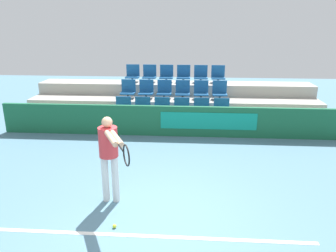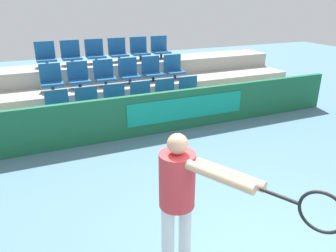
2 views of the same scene
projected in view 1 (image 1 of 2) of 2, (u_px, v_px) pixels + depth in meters
ground_plane at (153, 225)px, 5.45m from camera, size 30.00×30.00×0.00m
court_baseline at (151, 236)px, 5.16m from camera, size 5.15×0.08×0.01m
barrier_wall at (171, 121)px, 9.55m from camera, size 10.01×0.14×0.90m
bleacher_tier_front at (171, 124)px, 10.16m from camera, size 9.61×0.94×0.38m
bleacher_tier_middle at (173, 110)px, 10.99m from camera, size 9.61×0.94×0.76m
bleacher_tier_back at (175, 98)px, 11.82m from camera, size 9.61×0.94×1.14m
stadium_chair_0 at (123, 108)px, 10.24m from camera, size 0.47×0.39×0.60m
stadium_chair_1 at (142, 108)px, 10.20m from camera, size 0.47×0.39×0.60m
stadium_chair_2 at (162, 108)px, 10.16m from camera, size 0.47×0.39×0.60m
stadium_chair_3 at (182, 109)px, 10.11m from camera, size 0.47×0.39×0.60m
stadium_chair_4 at (201, 109)px, 10.07m from camera, size 0.47×0.39×0.60m
stadium_chair_5 at (221, 109)px, 10.03m from camera, size 0.47×0.39×0.60m
stadium_chair_6 at (128, 90)px, 11.01m from camera, size 0.47×0.39×0.60m
stadium_chair_7 at (146, 90)px, 10.97m from camera, size 0.47×0.39×0.60m
stadium_chair_8 at (164, 90)px, 10.93m from camera, size 0.47×0.39×0.60m
stadium_chair_9 at (183, 90)px, 10.89m from camera, size 0.47×0.39×0.60m
stadium_chair_10 at (201, 91)px, 10.85m from camera, size 0.47×0.39×0.60m
stadium_chair_11 at (220, 91)px, 10.81m from camera, size 0.47×0.39×0.60m
stadium_chair_12 at (133, 74)px, 11.79m from camera, size 0.47×0.39×0.60m
stadium_chair_13 at (149, 74)px, 11.74m from camera, size 0.47×0.39×0.60m
stadium_chair_14 at (166, 74)px, 11.70m from camera, size 0.47×0.39×0.60m
stadium_chair_15 at (184, 75)px, 11.66m from camera, size 0.47×0.39×0.60m
stadium_chair_16 at (201, 75)px, 11.62m from camera, size 0.47×0.39×0.60m
stadium_chair_17 at (218, 75)px, 11.58m from camera, size 0.47×0.39×0.60m
tennis_player at (109, 151)px, 5.81m from camera, size 0.81×1.44×1.65m
tennis_ball at (115, 226)px, 5.36m from camera, size 0.07×0.07×0.07m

